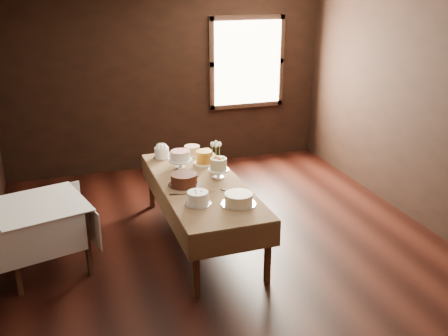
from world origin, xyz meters
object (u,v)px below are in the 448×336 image
cake_chocolate (184,180)px  cake_swirl (198,199)px  cake_server_c (188,174)px  cake_speckled (192,151)px  display_table (201,187)px  cake_server_e (185,194)px  cake_flowers (219,169)px  side_table (40,212)px  cake_caramel (204,158)px  flower_vase (216,164)px  cake_meringue (162,153)px  cake_cream (239,199)px  cake_lattice (180,161)px  cake_server_b (234,193)px  cake_server_a (209,192)px

cake_chocolate → cake_swirl: bearing=-88.7°
cake_server_c → cake_speckled: bearing=-49.2°
display_table → cake_server_e: cake_server_e is taller
cake_chocolate → cake_server_c: size_ratio=1.57×
cake_flowers → cake_server_c: cake_flowers is taller
side_table → cake_server_e: 1.48m
side_table → cake_caramel: (1.94, 0.67, 0.14)m
cake_swirl → cake_server_c: 0.87m
cake_caramel → cake_server_e: bearing=-118.7°
side_table → cake_server_e: bearing=-6.8°
side_table → cake_swirl: size_ratio=3.95×
cake_speckled → flower_vase: flower_vase is taller
flower_vase → cake_meringue: bearing=130.1°
cake_meringue → cake_cream: (0.45, -1.64, -0.01)m
cake_meringue → flower_vase: flower_vase is taller
cake_speckled → flower_vase: (0.13, -0.62, 0.01)m
display_table → cake_meringue: 0.99m
cake_flowers → cake_caramel: bearing=92.7°
cake_server_c → display_table: bearing=161.9°
cake_server_c → cake_caramel: bearing=-75.6°
cake_lattice → cake_caramel: (0.31, 0.06, -0.02)m
cake_swirl → cake_server_b: size_ratio=1.14×
cake_server_b → cake_server_c: (-0.32, 0.71, 0.00)m
cake_chocolate → cake_cream: 0.78m
cake_cream → cake_flowers: bearing=87.8°
cake_flowers → cake_server_a: size_ratio=1.05×
side_table → flower_vase: (2.01, 0.42, 0.13)m
side_table → cake_server_b: bearing=-8.8°
cake_lattice → cake_flowers: cake_flowers is taller
cake_lattice → cake_server_c: (0.04, -0.21, -0.10)m
side_table → cake_flowers: 1.97m
cake_meringue → flower_vase: (0.53, -0.63, 0.00)m
side_table → cake_speckled: 2.15m
cake_meringue → cake_chocolate: (0.04, -0.98, -0.00)m
cake_flowers → cake_server_c: bearing=141.9°
side_table → cake_caramel: 2.05m
cake_lattice → cake_server_a: 0.83m
cake_server_c → cake_chocolate: bearing=127.7°
display_table → flower_vase: flower_vase is taller
cake_lattice → cake_flowers: 0.56m
cake_lattice → cake_server_e: size_ratio=1.37×
cake_chocolate → cake_server_e: (-0.05, -0.24, -0.06)m
cake_chocolate → cake_server_a: bearing=-54.1°
side_table → cake_server_a: side_table is taller
cake_chocolate → cake_server_c: (0.13, 0.33, -0.06)m
cake_flowers → cake_swirl: cake_flowers is taller
cake_flowers → cake_server_b: size_ratio=1.05×
side_table → cake_server_b: size_ratio=4.49×
cake_server_e → display_table: bearing=59.1°
cake_speckled → flower_vase: bearing=-78.3°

